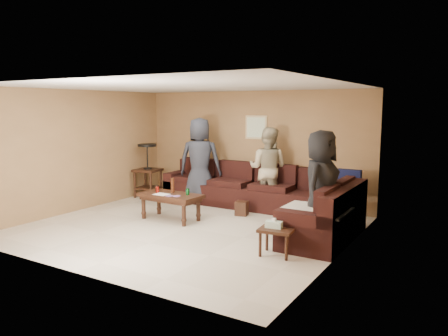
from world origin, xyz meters
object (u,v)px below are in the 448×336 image
at_px(coffee_table, 170,198).
at_px(person_left, 200,161).
at_px(side_table_right, 276,231).
at_px(person_middle, 268,169).
at_px(sectional_sofa, 266,200).
at_px(waste_bin, 242,208).
at_px(person_right, 320,187).
at_px(end_table_left, 148,169).

bearing_deg(coffee_table, person_left, 102.72).
distance_m(side_table_right, person_left, 3.77).
bearing_deg(side_table_right, person_middle, 117.83).
bearing_deg(side_table_right, sectional_sofa, 119.32).
xyz_separation_m(waste_bin, person_right, (1.89, -0.87, 0.76)).
bearing_deg(waste_bin, person_left, 159.40).
distance_m(end_table_left, person_right, 4.88).
xyz_separation_m(coffee_table, person_middle, (1.22, 1.74, 0.44)).
distance_m(coffee_table, waste_bin, 1.45).
bearing_deg(person_right, end_table_left, 75.91).
height_order(coffee_table, waste_bin, coffee_table).
height_order(waste_bin, person_right, person_right).
height_order(person_middle, person_right, person_right).
bearing_deg(person_right, coffee_table, 94.09).
relative_size(end_table_left, waste_bin, 4.53).
height_order(sectional_sofa, person_right, person_right).
bearing_deg(waste_bin, end_table_left, 171.39).
bearing_deg(person_middle, coffee_table, 49.39).
relative_size(coffee_table, side_table_right, 2.24).
height_order(side_table_right, person_right, person_right).
relative_size(sectional_sofa, waste_bin, 16.56).
height_order(person_left, person_right, person_left).
xyz_separation_m(sectional_sofa, end_table_left, (-3.23, 0.21, 0.34)).
bearing_deg(sectional_sofa, end_table_left, 176.22).
bearing_deg(coffee_table, side_table_right, -17.52).
xyz_separation_m(sectional_sofa, person_middle, (-0.21, 0.52, 0.54)).
xyz_separation_m(coffee_table, person_left, (-0.34, 1.51, 0.53)).
xyz_separation_m(coffee_table, waste_bin, (1.00, 1.01, -0.29)).
bearing_deg(coffee_table, person_right, 2.78).
bearing_deg(waste_bin, person_middle, 73.47).
relative_size(person_left, person_middle, 1.10).
bearing_deg(waste_bin, person_right, -24.66).
bearing_deg(coffee_table, sectional_sofa, 40.60).
distance_m(coffee_table, person_left, 1.64).
height_order(sectional_sofa, coffee_table, sectional_sofa).
relative_size(end_table_left, side_table_right, 2.31).
distance_m(end_table_left, side_table_right, 4.92).
bearing_deg(sectional_sofa, person_left, 170.57).
bearing_deg(sectional_sofa, person_right, -36.33).
distance_m(waste_bin, person_middle, 1.06).
height_order(sectional_sofa, person_middle, person_middle).
distance_m(person_left, person_right, 3.52).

